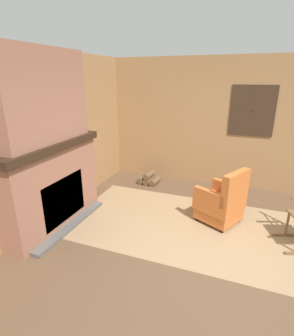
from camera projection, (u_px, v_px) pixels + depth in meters
The scene contains 11 objects.
ground_plane at pixel (210, 258), 3.48m from camera, with size 14.00×14.00×0.00m, color brown.
wood_panel_wall_left at pixel (36, 143), 3.94m from camera, with size 0.06×5.93×2.69m.
wood_panel_wall_back at pixel (234, 124), 5.41m from camera, with size 5.93×0.09×2.69m.
fireplace_hearth at pixel (54, 185), 4.08m from camera, with size 0.61×1.93×1.37m.
chimney_breast at pixel (42, 97), 3.64m from camera, with size 0.35×1.61×1.30m.
area_rug at pixel (189, 226), 4.23m from camera, with size 3.85×2.07×0.01m.
armchair at pixel (222, 203), 4.23m from camera, with size 0.83×0.82×0.94m.
firewood_stack at pixel (149, 179), 5.91m from camera, with size 0.46×0.39×0.27m.
oil_lamp_vase at pixel (16, 145), 3.37m from camera, with size 0.09×0.09×0.22m.
storage_case at pixel (60, 133), 4.14m from camera, with size 0.14×0.23×0.14m.
decorative_plate_on_mantel at pixel (39, 134), 3.75m from camera, with size 0.07×0.28×0.28m.
Camera 1 is at (0.24, -3.00, 2.29)m, focal length 28.00 mm.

